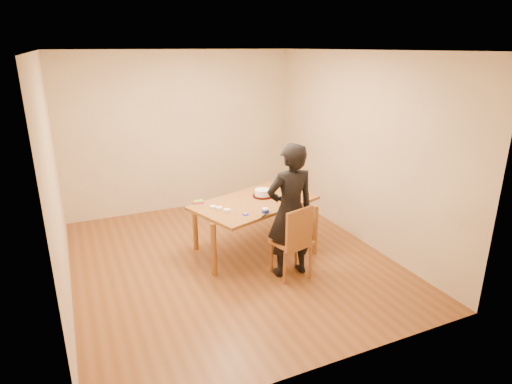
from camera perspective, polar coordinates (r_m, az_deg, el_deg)
name	(u,v)px	position (r m, az deg, el deg)	size (l,w,h in m)	color
room_shell	(219,157)	(5.70, -4.94, 4.62)	(4.00, 4.50, 2.70)	brown
dining_table	(254,203)	(5.81, -0.20, -1.44)	(1.63, 0.97, 0.04)	brown
dining_chair	(291,242)	(5.34, 4.70, -6.66)	(0.41, 0.41, 0.04)	brown
cake_plate	(263,196)	(5.98, 0.91, -0.50)	(0.29, 0.29, 0.02)	red
cake	(263,193)	(5.97, 0.91, -0.08)	(0.23, 0.23, 0.07)	white
frosting_dome	(263,189)	(5.95, 0.92, 0.37)	(0.22, 0.22, 0.03)	white
frosting_tub	(265,211)	(5.37, 1.25, -2.56)	(0.08, 0.08, 0.07)	white
frosting_lid	(245,214)	(5.35, -1.42, -3.00)	(0.09, 0.09, 0.01)	#1F179B
frosting_dollop	(245,213)	(5.34, -1.42, -2.88)	(0.04, 0.04, 0.02)	white
ramekin_green	(227,211)	(5.43, -3.89, -2.50)	(0.09, 0.09, 0.04)	white
ramekin_yellow	(213,207)	(5.56, -5.72, -2.04)	(0.08, 0.08, 0.04)	white
ramekin_multi	(219,209)	(5.51, -4.93, -2.21)	(0.08, 0.08, 0.04)	white
candy_box_pink	(199,202)	(5.78, -7.59, -1.39)	(0.14, 0.07, 0.02)	#E1358C
candy_box_green	(199,201)	(5.77, -7.66, -1.20)	(0.12, 0.06, 0.02)	green
spatula	(265,215)	(5.32, 1.22, -3.10)	(0.18, 0.02, 0.01)	black
person	(290,211)	(5.22, 4.58, -2.53)	(0.62, 0.41, 1.69)	black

